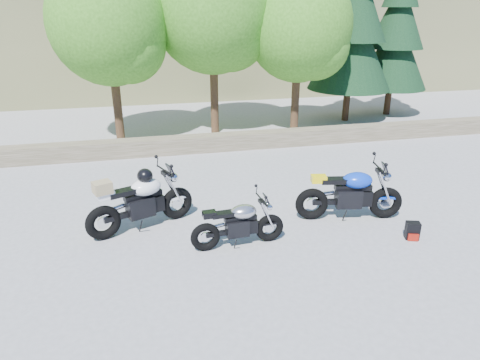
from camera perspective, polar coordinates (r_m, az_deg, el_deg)
name	(u,v)px	position (r m, az deg, el deg)	size (l,w,h in m)	color
ground	(242,234)	(8.55, 0.21, -7.22)	(90.00, 90.00, 0.00)	gray
stone_wall	(201,143)	(13.47, -5.17, 4.89)	(22.00, 0.55, 0.50)	brown
tree_decid_left	(113,27)	(14.44, -16.63, 18.91)	(3.67, 3.67, 5.62)	#382314
tree_decid_mid	(216,13)	(15.05, -3.22, 21.35)	(4.08, 4.08, 6.24)	#382314
tree_decid_right	(302,30)	(15.23, 8.30, 19.14)	(3.54, 3.54, 5.41)	#382314
conifer_near	(354,23)	(17.39, 14.93, 19.58)	(3.17, 3.17, 7.06)	#382314
conifer_far	(396,33)	(19.02, 20.14, 17.91)	(2.82, 2.82, 6.27)	#382314
silver_bike	(239,224)	(7.97, -0.16, -5.94)	(1.81, 0.57, 0.91)	black
white_bike	(140,200)	(8.73, -13.16, -2.67)	(2.17, 1.05, 1.26)	black
blue_bike	(350,194)	(9.22, 14.50, -1.87)	(2.26, 0.76, 1.14)	black
backpack	(412,231)	(8.96, 22.00, -6.31)	(0.30, 0.28, 0.35)	black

